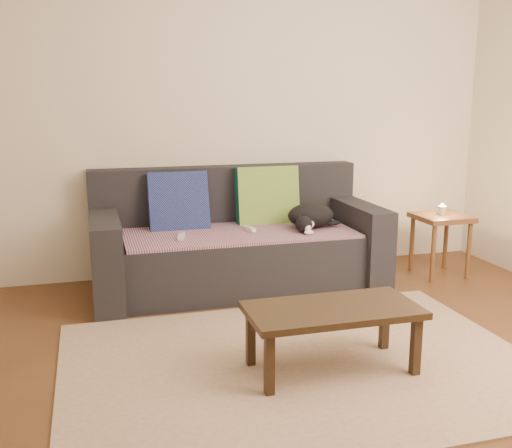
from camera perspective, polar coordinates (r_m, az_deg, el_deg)
The scene contains 13 objects.
ground at distance 3.17m, azimuth 5.21°, elevation -14.34°, with size 4.50×4.50×0.00m, color brown.
back_wall at distance 4.76m, azimuth -3.26°, elevation 10.82°, with size 4.50×0.04×2.60m, color beige.
sofa at distance 4.48m, azimuth -1.91°, elevation -2.08°, with size 2.10×0.94×0.87m.
throw_blanket at distance 4.36m, azimuth -1.63°, elevation -0.83°, with size 1.66×0.74×0.02m, color #3F284C.
cushion_navy at distance 4.50m, azimuth -7.41°, elevation 2.07°, with size 0.44×0.11×0.44m, color #11174C.
cushion_green at distance 4.64m, azimuth 1.08°, elevation 2.50°, with size 0.48×0.12×0.48m, color #0C4C44.
cat at distance 4.46m, azimuth 5.21°, elevation 0.73°, with size 0.44×0.42×0.18m.
wii_remote_a at distance 4.18m, azimuth -7.13°, elevation -1.16°, with size 0.15×0.04×0.03m, color white.
wii_remote_b at distance 4.37m, azimuth -0.60°, elevation -0.47°, with size 0.15×0.04×0.03m, color white.
side_table at distance 4.94m, azimuth 17.21°, elevation -0.15°, with size 0.39×0.39×0.49m.
candle at distance 4.91m, azimuth 17.30°, elevation 1.26°, with size 0.06×0.06×0.09m.
rug at distance 3.29m, azimuth 4.25°, elevation -13.14°, with size 2.50×1.80×0.01m, color tan.
coffee_table at distance 3.12m, azimuth 7.30°, elevation -8.60°, with size 0.89×0.44×0.35m.
Camera 1 is at (-1.04, -2.64, 1.42)m, focal length 42.00 mm.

